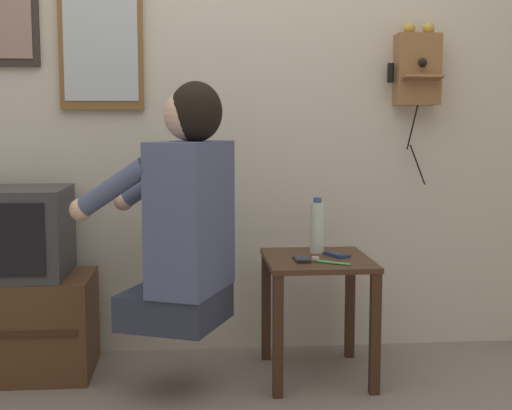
# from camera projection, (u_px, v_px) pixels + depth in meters

# --- Properties ---
(wall_back) EXTENTS (6.80, 0.05, 2.55)m
(wall_back) POSITION_uv_depth(u_px,v_px,m) (205.00, 82.00, 3.32)
(wall_back) COLOR beige
(wall_back) RESTS_ON ground_plane
(side_table) EXTENTS (0.44, 0.51, 0.52)m
(side_table) POSITION_uv_depth(u_px,v_px,m) (317.00, 283.00, 3.04)
(side_table) COLOR #422819
(side_table) RESTS_ON ground_plane
(person) EXTENTS (0.65, 0.58, 0.96)m
(person) POSITION_uv_depth(u_px,v_px,m) (184.00, 214.00, 2.79)
(person) COLOR #2D3347
(person) RESTS_ON ground_plane
(tv_stand) EXTENTS (0.71, 0.42, 0.43)m
(tv_stand) POSITION_uv_depth(u_px,v_px,m) (9.00, 326.00, 3.08)
(tv_stand) COLOR #51331E
(tv_stand) RESTS_ON ground_plane
(wall_phone_antique) EXTENTS (0.24, 0.18, 0.75)m
(wall_phone_antique) POSITION_uv_depth(u_px,v_px,m) (417.00, 68.00, 3.32)
(wall_phone_antique) COLOR olive
(wall_mirror) EXTENTS (0.38, 0.03, 0.78)m
(wall_mirror) POSITION_uv_depth(u_px,v_px,m) (100.00, 22.00, 3.21)
(wall_mirror) COLOR brown
(cell_phone_held) EXTENTS (0.06, 0.12, 0.01)m
(cell_phone_held) POSITION_uv_depth(u_px,v_px,m) (302.00, 259.00, 2.95)
(cell_phone_held) COLOR black
(cell_phone_held) RESTS_ON side_table
(cell_phone_spare) EXTENTS (0.11, 0.14, 0.01)m
(cell_phone_spare) POSITION_uv_depth(u_px,v_px,m) (337.00, 255.00, 3.06)
(cell_phone_spare) COLOR navy
(cell_phone_spare) RESTS_ON side_table
(water_bottle) EXTENTS (0.06, 0.06, 0.24)m
(water_bottle) POSITION_uv_depth(u_px,v_px,m) (317.00, 227.00, 3.13)
(water_bottle) COLOR silver
(water_bottle) RESTS_ON side_table
(toothbrush) EXTENTS (0.14, 0.11, 0.02)m
(toothbrush) POSITION_uv_depth(u_px,v_px,m) (329.00, 262.00, 2.90)
(toothbrush) COLOR #4CBF66
(toothbrush) RESTS_ON side_table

